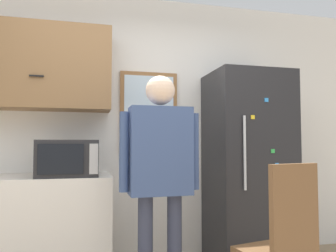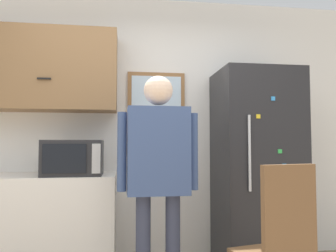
{
  "view_description": "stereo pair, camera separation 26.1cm",
  "coord_description": "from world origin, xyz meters",
  "px_view_note": "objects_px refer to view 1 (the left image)",
  "views": [
    {
      "loc": [
        -0.43,
        -1.57,
        1.16
      ],
      "look_at": [
        0.19,
        0.97,
        1.31
      ],
      "focal_mm": 35.0,
      "sensor_mm": 36.0,
      "label": 1
    },
    {
      "loc": [
        -0.17,
        -1.62,
        1.16
      ],
      "look_at": [
        0.19,
        0.97,
        1.31
      ],
      "focal_mm": 35.0,
      "sensor_mm": 36.0,
      "label": 2
    }
  ],
  "objects_px": {
    "microwave": "(68,158)",
    "chair": "(284,239)",
    "refrigerator": "(248,167)",
    "person": "(160,162)"
  },
  "relations": [
    {
      "from": "microwave",
      "to": "chair",
      "type": "height_order",
      "value": "microwave"
    },
    {
      "from": "refrigerator",
      "to": "chair",
      "type": "bearing_deg",
      "value": -106.36
    },
    {
      "from": "person",
      "to": "chair",
      "type": "bearing_deg",
      "value": -35.93
    },
    {
      "from": "person",
      "to": "refrigerator",
      "type": "xyz_separation_m",
      "value": [
        1.03,
        0.59,
        -0.09
      ]
    },
    {
      "from": "microwave",
      "to": "refrigerator",
      "type": "distance_m",
      "value": 1.72
    },
    {
      "from": "microwave",
      "to": "person",
      "type": "relative_size",
      "value": 0.3
    },
    {
      "from": "refrigerator",
      "to": "chair",
      "type": "height_order",
      "value": "refrigerator"
    },
    {
      "from": "person",
      "to": "chair",
      "type": "relative_size",
      "value": 1.61
    },
    {
      "from": "refrigerator",
      "to": "chair",
      "type": "xyz_separation_m",
      "value": [
        -0.32,
        -1.09,
        -0.38
      ]
    },
    {
      "from": "refrigerator",
      "to": "microwave",
      "type": "bearing_deg",
      "value": -176.67
    }
  ]
}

